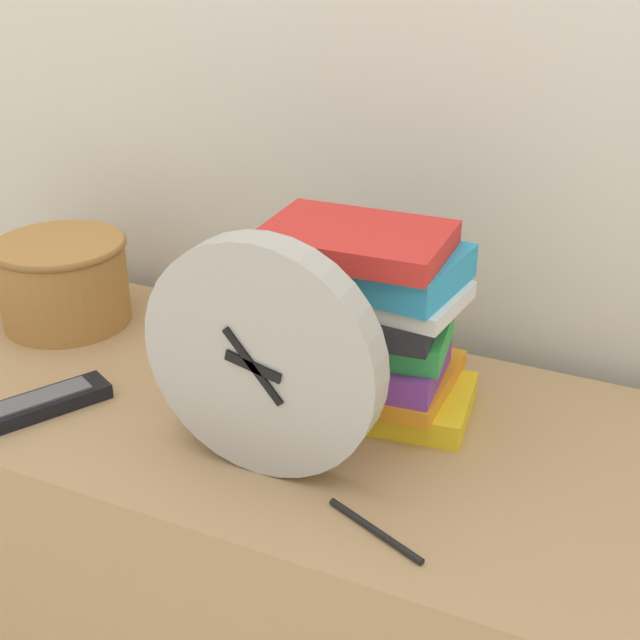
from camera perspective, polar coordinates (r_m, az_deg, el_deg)
desk at (r=1.43m, az=-3.76°, el=-17.64°), size 1.31×0.51×0.72m
desk_clock at (r=1.01m, az=-3.75°, el=-2.48°), size 0.29×0.05×0.29m
book_stack at (r=1.14m, az=3.22°, el=-0.14°), size 0.28×0.20×0.25m
basket at (r=1.45m, az=-16.12°, el=2.55°), size 0.21×0.21×0.14m
tv_remote at (r=1.23m, az=-17.78°, el=-5.27°), size 0.14×0.20×0.02m
crumpled_paper_ball at (r=1.16m, az=-7.59°, el=-5.26°), size 0.06×0.06×0.06m
pen at (r=0.98m, az=3.54°, el=-13.28°), size 0.13×0.06×0.01m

